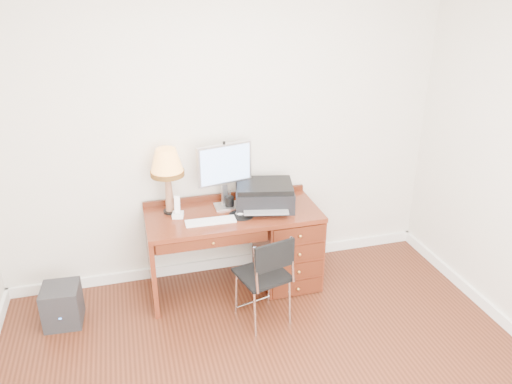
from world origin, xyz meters
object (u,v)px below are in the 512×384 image
object	(u,v)px
printer	(264,195)
equipment_box	(62,305)
desk	(268,241)
chair	(265,272)
phone	(178,211)
monitor	(225,168)
leg_lamp	(167,166)

from	to	relation	value
printer	equipment_box	xyz separation A→B (m)	(-1.77, -0.19, -0.69)
desk	chair	distance (m)	0.63
equipment_box	desk	bearing A→B (deg)	8.45
chair	equipment_box	xyz separation A→B (m)	(-1.59, 0.44, -0.32)
desk	chair	world-z (taller)	chair
printer	phone	size ratio (longest dim) A/B	2.96
monitor	chair	xyz separation A→B (m)	(0.14, -0.74, -0.62)
monitor	equipment_box	size ratio (longest dim) A/B	1.69
desk	equipment_box	distance (m)	1.82
leg_lamp	monitor	bearing A→B (deg)	1.23
desk	phone	size ratio (longest dim) A/B	7.72
desk	printer	bearing A→B (deg)	124.03
desk	printer	distance (m)	0.45
leg_lamp	phone	size ratio (longest dim) A/B	2.99
desk	monitor	distance (m)	0.79
chair	desk	bearing A→B (deg)	56.96
desk	chair	xyz separation A→B (m)	(-0.21, -0.59, 0.08)
printer	leg_lamp	world-z (taller)	leg_lamp
desk	equipment_box	world-z (taller)	desk
monitor	leg_lamp	size ratio (longest dim) A/B	0.99
phone	printer	bearing A→B (deg)	13.97
monitor	chair	world-z (taller)	monitor
desk	equipment_box	size ratio (longest dim) A/B	4.42
leg_lamp	desk	bearing A→B (deg)	-9.51
leg_lamp	phone	bearing A→B (deg)	-63.87
monitor	printer	size ratio (longest dim) A/B	1.00
desk	equipment_box	bearing A→B (deg)	-175.26
phone	equipment_box	size ratio (longest dim) A/B	0.57
phone	equipment_box	bearing A→B (deg)	-156.08
desk	leg_lamp	bearing A→B (deg)	170.49
printer	desk	bearing A→B (deg)	-43.32
phone	chair	world-z (taller)	phone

